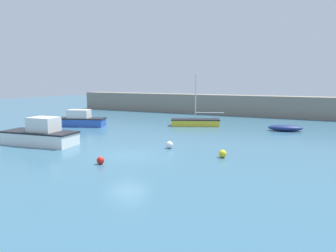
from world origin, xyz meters
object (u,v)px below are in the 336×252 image
at_px(mooring_buoy_yellow, 223,154).
at_px(motorboat_grey_hull, 76,120).
at_px(mooring_buoy_red, 100,160).
at_px(cabin_cruiser_white, 41,135).
at_px(mooring_buoy_white, 170,145).
at_px(rowboat_white_midwater, 285,128).
at_px(sailboat_tall_mast, 195,122).

bearing_deg(mooring_buoy_yellow, motorboat_grey_hull, 159.18).
bearing_deg(mooring_buoy_red, mooring_buoy_yellow, 38.43).
bearing_deg(cabin_cruiser_white, mooring_buoy_red, 154.48).
xyz_separation_m(mooring_buoy_white, mooring_buoy_red, (-1.69, -5.65, -0.04)).
relative_size(motorboat_grey_hull, mooring_buoy_red, 14.77).
height_order(cabin_cruiser_white, rowboat_white_midwater, cabin_cruiser_white).
bearing_deg(rowboat_white_midwater, mooring_buoy_yellow, -111.67).
bearing_deg(mooring_buoy_red, sailboat_tall_mast, 92.69).
bearing_deg(sailboat_tall_mast, rowboat_white_midwater, 159.78).
relative_size(cabin_cruiser_white, rowboat_white_midwater, 1.75).
relative_size(cabin_cruiser_white, mooring_buoy_white, 11.44).
bearing_deg(mooring_buoy_red, cabin_cruiser_white, 160.49).
height_order(motorboat_grey_hull, mooring_buoy_white, motorboat_grey_hull).
relative_size(mooring_buoy_yellow, mooring_buoy_white, 0.96).
height_order(rowboat_white_midwater, mooring_buoy_red, rowboat_white_midwater).
bearing_deg(cabin_cruiser_white, mooring_buoy_yellow, -177.64).
bearing_deg(cabin_cruiser_white, sailboat_tall_mast, -121.05).
distance_m(motorboat_grey_hull, rowboat_white_midwater, 20.89).
height_order(mooring_buoy_white, mooring_buoy_red, mooring_buoy_white).
bearing_deg(rowboat_white_midwater, cabin_cruiser_white, -148.26).
height_order(rowboat_white_midwater, mooring_buoy_white, rowboat_white_midwater).
bearing_deg(mooring_buoy_yellow, mooring_buoy_red, -141.57).
relative_size(mooring_buoy_white, mooring_buoy_red, 1.16).
xyz_separation_m(cabin_cruiser_white, mooring_buoy_yellow, (13.38, 1.97, -0.49)).
bearing_deg(sailboat_tall_mast, mooring_buoy_red, 70.05).
bearing_deg(mooring_buoy_yellow, sailboat_tall_mast, 118.12).
height_order(cabin_cruiser_white, mooring_buoy_red, cabin_cruiser_white).
height_order(cabin_cruiser_white, mooring_buoy_white, cabin_cruiser_white).
bearing_deg(sailboat_tall_mast, mooring_buoy_white, 79.64).
bearing_deg(motorboat_grey_hull, mooring_buoy_red, 117.06).
bearing_deg(rowboat_white_midwater, sailboat_tall_mast, 170.78).
bearing_deg(mooring_buoy_yellow, cabin_cruiser_white, -171.63).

